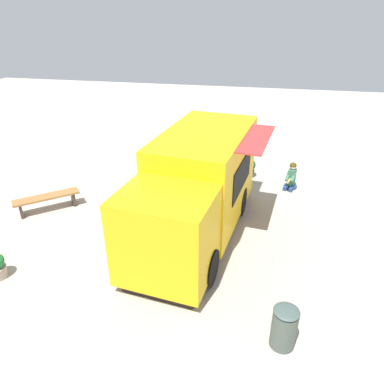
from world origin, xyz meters
name	(u,v)px	position (x,y,z in m)	size (l,w,h in m)	color
ground_plane	(167,223)	(0.00, 0.00, 0.00)	(40.00, 40.00, 0.00)	#B4A89B
food_truck	(197,191)	(-0.28, -0.90, 1.26)	(5.59, 3.14, 2.62)	yellow
person_customer	(291,178)	(3.00, -3.48, 0.37)	(0.78, 0.58, 0.90)	navy
planter_flowering_far	(248,167)	(3.62, -1.99, 0.36)	(0.56, 0.56, 0.69)	#454E4F
plaza_bench	(47,199)	(-0.02, 3.67, 0.37)	(1.51, 1.67, 0.49)	#976638
trash_bin	(284,327)	(-3.53, -3.09, 0.43)	(0.46, 0.46, 0.85)	#48544B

